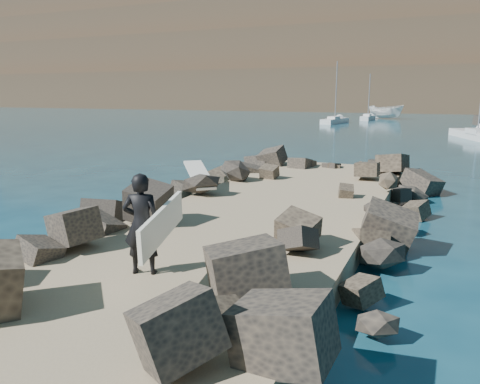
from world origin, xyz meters
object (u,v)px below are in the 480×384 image
(sailboat_a, at_px, (335,121))
(surfer_with_board, at_px, (145,224))
(surfboard_resting, at_px, (199,178))
(boat_imported, at_px, (386,112))

(sailboat_a, bearing_deg, surfer_with_board, -81.09)
(surfboard_resting, height_order, surfer_with_board, surfer_with_board)
(surfer_with_board, xyz_separation_m, sailboat_a, (-8.90, 56.81, -1.21))
(surfboard_resting, relative_size, sailboat_a, 0.32)
(sailboat_a, bearing_deg, surfboard_resting, -82.99)
(surfboard_resting, bearing_deg, sailboat_a, 57.41)
(boat_imported, bearing_deg, surfboard_resting, -160.77)
(surfboard_resting, bearing_deg, surfer_with_board, -108.38)
(surfer_with_board, distance_m, sailboat_a, 57.51)
(boat_imported, relative_size, sailboat_a, 0.70)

